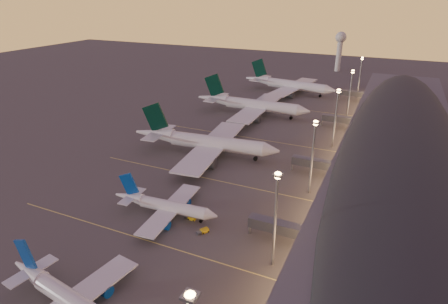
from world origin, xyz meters
TOP-DOWN VIEW (x-y plane):
  - ground at (0.00, 0.00)m, footprint 700.00×700.00m
  - airliner_narrow_south at (0.11, -32.00)m, footprint 36.60×33.00m
  - airliner_narrow_north at (-0.89, 8.05)m, footprint 34.59×30.96m
  - airliner_wide_near at (-11.53, 54.83)m, footprint 63.86×58.50m
  - airliner_wide_mid at (-13.33, 114.78)m, footprint 65.11×59.04m
  - airliner_wide_far at (-7.99, 170.41)m, footprint 64.90×59.74m
  - terminal_building at (61.84, 72.47)m, footprint 56.35×255.00m
  - light_masts at (36.00, 65.00)m, footprint 2.20×217.20m
  - radar_tower at (10.00, 260.00)m, footprint 9.00×9.00m
  - lane_markings at (0.00, 40.00)m, footprint 90.00×180.36m
  - baggage_tug_c at (7.45, 9.24)m, footprint 3.52×1.65m
  - baggage_tug_d at (13.99, 4.70)m, footprint 3.06×3.74m

SIDE VIEW (x-z plane):
  - ground at x=0.00m, z-range 0.00..0.00m
  - lane_markings at x=0.00m, z-range 0.01..0.01m
  - baggage_tug_c at x=7.45m, z-range -0.04..0.99m
  - baggage_tug_d at x=13.99m, z-range -0.05..1.01m
  - airliner_narrow_north at x=-0.89m, z-range -2.98..9.37m
  - airliner_narrow_south at x=0.11m, z-range -3.16..9.92m
  - airliner_wide_near at x=-11.53m, z-range -4.95..15.47m
  - airliner_wide_far at x=-7.99m, z-range -5.04..15.75m
  - airliner_wide_mid at x=-13.33m, z-range -5.07..15.83m
  - terminal_building at x=61.84m, z-range 0.05..17.51m
  - light_masts at x=36.00m, z-range 4.60..30.50m
  - radar_tower at x=10.00m, z-range 5.62..38.12m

